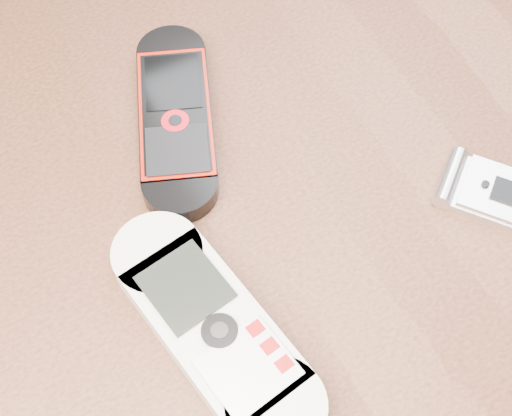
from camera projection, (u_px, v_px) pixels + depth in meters
The scene contains 4 objects.
table at pixel (251, 284), 0.57m from camera, with size 1.20×0.80×0.75m.
nokia_white at pixel (214, 328), 0.43m from camera, with size 0.06×0.18×0.02m, color beige.
nokia_black_red at pixel (176, 117), 0.52m from camera, with size 0.05×0.17×0.02m, color black.
motorola_razr at pixel (508, 197), 0.48m from camera, with size 0.05×0.09×0.01m, color #BDBDC1.
Camera 1 is at (-0.11, -0.22, 1.17)m, focal length 50.00 mm.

